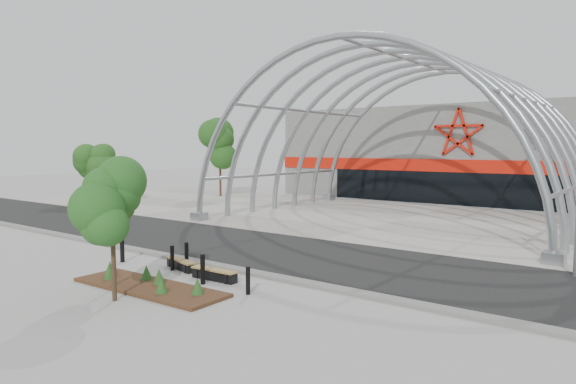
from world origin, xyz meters
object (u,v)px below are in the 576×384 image
Objects in this scene: street_tree_1 at (112,204)px; bench_1 at (214,275)px; bollard_2 at (172,258)px; bench_0 at (181,265)px; street_tree_0 at (112,213)px.

street_tree_1 is 2.17× the size of bench_1.
bollard_2 is at bearing 114.24° from street_tree_1.
street_tree_0 is at bearing -85.08° from bench_0.
street_tree_0 reaches higher than bollard_2.
street_tree_0 is 3.69× the size of bollard_2.
street_tree_0 is at bearing -81.59° from bollard_2.
street_tree_0 is 3.44m from bollard_2.
street_tree_1 reaches higher than bench_0.
bench_1 is (0.66, 3.50, -2.74)m from street_tree_1.
street_tree_1 reaches higher than street_tree_0.
bench_0 is (-0.26, 3.05, -2.30)m from street_tree_0.
street_tree_1 is 4.61m from bollard_2.
bench_0 is (-1.46, 3.85, -2.75)m from street_tree_1.
bench_1 is at bearing -1.44° from bollard_2.
street_tree_1 reaches higher than bollard_2.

